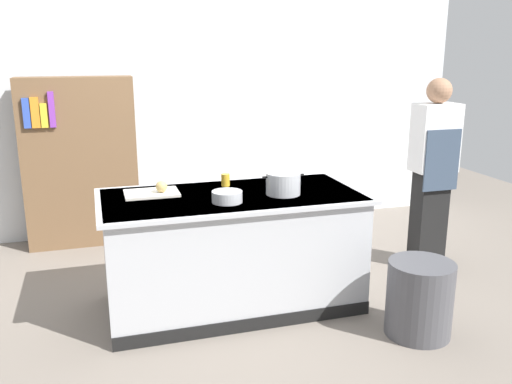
{
  "coord_description": "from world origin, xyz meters",
  "views": [
    {
      "loc": [
        -0.97,
        -3.83,
        1.96
      ],
      "look_at": [
        0.25,
        0.2,
        0.85
      ],
      "focal_mm": 38.22,
      "sensor_mm": 36.0,
      "label": 1
    }
  ],
  "objects_px": {
    "person_chef": "(433,169)",
    "juice_cup": "(225,180)",
    "bookshelf": "(80,163)",
    "onion": "(162,187)",
    "stock_pot": "(283,183)",
    "trash_bin": "(419,299)",
    "mixing_bowl": "(227,197)"
  },
  "relations": [
    {
      "from": "trash_bin",
      "to": "bookshelf",
      "type": "bearing_deg",
      "value": 130.6
    },
    {
      "from": "stock_pot",
      "to": "juice_cup",
      "type": "distance_m",
      "value": 0.51
    },
    {
      "from": "onion",
      "to": "bookshelf",
      "type": "xyz_separation_m",
      "value": [
        -0.6,
        1.66,
        -0.11
      ]
    },
    {
      "from": "stock_pot",
      "to": "mixing_bowl",
      "type": "height_order",
      "value": "stock_pot"
    },
    {
      "from": "juice_cup",
      "to": "onion",
      "type": "bearing_deg",
      "value": -166.24
    },
    {
      "from": "stock_pot",
      "to": "trash_bin",
      "type": "bearing_deg",
      "value": -43.32
    },
    {
      "from": "onion",
      "to": "juice_cup",
      "type": "relative_size",
      "value": 0.87
    },
    {
      "from": "mixing_bowl",
      "to": "bookshelf",
      "type": "xyz_separation_m",
      "value": [
        -1.03,
        1.99,
        -0.09
      ]
    },
    {
      "from": "onion",
      "to": "stock_pot",
      "type": "xyz_separation_m",
      "value": [
        0.88,
        -0.24,
        0.02
      ]
    },
    {
      "from": "mixing_bowl",
      "to": "person_chef",
      "type": "height_order",
      "value": "person_chef"
    },
    {
      "from": "stock_pot",
      "to": "trash_bin",
      "type": "relative_size",
      "value": 0.6
    },
    {
      "from": "mixing_bowl",
      "to": "juice_cup",
      "type": "relative_size",
      "value": 2.19
    },
    {
      "from": "trash_bin",
      "to": "person_chef",
      "type": "height_order",
      "value": "person_chef"
    },
    {
      "from": "onion",
      "to": "mixing_bowl",
      "type": "bearing_deg",
      "value": -38.51
    },
    {
      "from": "bookshelf",
      "to": "juice_cup",
      "type": "bearing_deg",
      "value": -53.65
    },
    {
      "from": "mixing_bowl",
      "to": "trash_bin",
      "type": "xyz_separation_m",
      "value": [
        1.22,
        -0.63,
        -0.67
      ]
    },
    {
      "from": "juice_cup",
      "to": "person_chef",
      "type": "bearing_deg",
      "value": -0.01
    },
    {
      "from": "person_chef",
      "to": "juice_cup",
      "type": "bearing_deg",
      "value": 97.79
    },
    {
      "from": "person_chef",
      "to": "bookshelf",
      "type": "distance_m",
      "value": 3.4
    },
    {
      "from": "onion",
      "to": "bookshelf",
      "type": "bearing_deg",
      "value": 110.01
    },
    {
      "from": "onion",
      "to": "bookshelf",
      "type": "height_order",
      "value": "bookshelf"
    },
    {
      "from": "person_chef",
      "to": "trash_bin",
      "type": "bearing_deg",
      "value": 151.93
    },
    {
      "from": "stock_pot",
      "to": "bookshelf",
      "type": "xyz_separation_m",
      "value": [
        -1.48,
        1.9,
        -0.13
      ]
    },
    {
      "from": "stock_pot",
      "to": "bookshelf",
      "type": "relative_size",
      "value": 0.19
    },
    {
      "from": "onion",
      "to": "juice_cup",
      "type": "bearing_deg",
      "value": 13.76
    },
    {
      "from": "onion",
      "to": "trash_bin",
      "type": "height_order",
      "value": "onion"
    },
    {
      "from": "trash_bin",
      "to": "bookshelf",
      "type": "relative_size",
      "value": 0.32
    },
    {
      "from": "mixing_bowl",
      "to": "juice_cup",
      "type": "height_order",
      "value": "juice_cup"
    },
    {
      "from": "mixing_bowl",
      "to": "juice_cup",
      "type": "bearing_deg",
      "value": 77.72
    },
    {
      "from": "juice_cup",
      "to": "mixing_bowl",
      "type": "bearing_deg",
      "value": -102.28
    },
    {
      "from": "onion",
      "to": "person_chef",
      "type": "bearing_deg",
      "value": 3.0
    },
    {
      "from": "stock_pot",
      "to": "bookshelf",
      "type": "distance_m",
      "value": 2.41
    }
  ]
}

